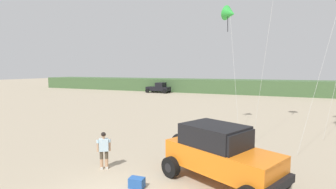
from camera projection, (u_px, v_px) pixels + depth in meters
name	position (u px, v px, depth m)	size (l,w,h in m)	color
dune_ridge	(236.00, 86.00, 47.82)	(90.00, 7.33, 2.53)	#426038
jeep	(220.00, 153.00, 9.64)	(5.00, 3.96, 2.26)	orange
person_watching	(104.00, 148.00, 11.08)	(0.53, 0.46, 1.67)	tan
cooler_box	(137.00, 183.00, 9.35)	(0.56, 0.36, 0.38)	#23519E
distant_pickup	(159.00, 88.00, 48.42)	(4.68, 2.57, 1.98)	black
kite_red_delta	(230.00, 14.00, 18.48)	(2.16, 4.71, 9.26)	green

